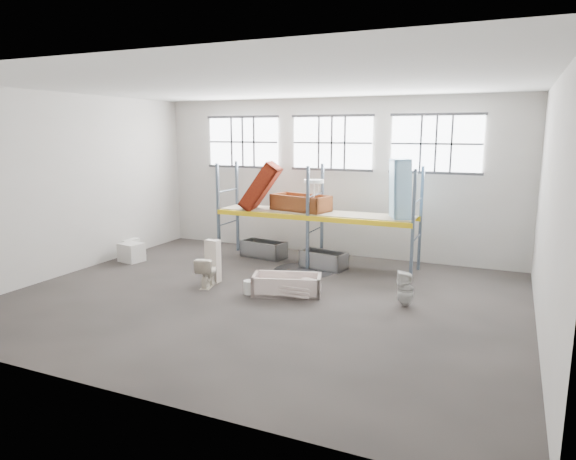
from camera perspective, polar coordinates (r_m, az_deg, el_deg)
The scene contains 34 objects.
floor at distance 12.45m, azimuth -2.82°, elevation -7.78°, with size 12.00×10.00×0.10m, color #4A423F.
ceiling at distance 11.84m, azimuth -3.06°, elevation 16.30°, with size 12.00×10.00×0.10m, color silver.
wall_back at distance 16.51m, azimuth 5.02°, elevation 5.90°, with size 12.00×0.10×5.00m, color #B7B1A9.
wall_front at distance 7.76m, azimuth -19.97°, elevation -0.45°, with size 12.00×0.10×5.00m, color #B6B1AA.
wall_left at distance 15.56m, azimuth -23.33°, elevation 4.74°, with size 0.10×10.00×5.00m, color #A7A39C.
wall_right at distance 10.64m, azimuth 27.59°, elevation 1.90°, with size 0.10×10.00×5.00m, color #AEAAA2.
window_left at distance 17.65m, azimuth -5.06°, elevation 9.80°, with size 2.60×0.04×1.60m, color white.
window_mid at distance 16.35m, azimuth 4.96°, elevation 9.71°, with size 2.60×0.04×1.60m, color white.
window_right at distance 15.60m, azimuth 16.29°, elevation 9.26°, with size 2.60×0.04×1.60m, color white.
rack_upright_la at distance 15.98m, azimuth -7.83°, elevation 2.06°, with size 0.08×0.08×3.00m, color slate.
rack_upright_lb at distance 17.00m, azimuth -5.71°, elevation 2.64°, with size 0.08×0.08×3.00m, color slate.
rack_upright_ma at distance 14.64m, azimuth 2.22°, elevation 1.34°, with size 0.08×0.08×3.00m, color slate.
rack_upright_mb at distance 15.75m, azimuth 3.84°, elevation 2.01°, with size 0.08×0.08×3.00m, color slate.
rack_upright_ra at distance 13.83m, azimuth 13.84°, elevation 0.46°, with size 0.08×0.08×3.00m, color slate.
rack_upright_rb at distance 15.00m, azimuth 14.66°, elevation 1.22°, with size 0.08×0.08×3.00m, color slate.
rack_beam_front at distance 14.64m, azimuth 2.22°, elevation 1.34°, with size 6.00×0.10×0.14m, color yellow.
rack_beam_back at distance 15.75m, azimuth 3.84°, elevation 2.01°, with size 6.00×0.10×0.14m, color yellow.
shelf_deck at distance 15.18m, azimuth 3.06°, elevation 1.98°, with size 5.90×1.10×0.03m, color gray.
wet_patch at distance 14.78m, azimuth 1.89°, elevation -4.51°, with size 1.80×1.80×0.00m, color black.
bathtub_beige at distance 12.58m, azimuth -0.13°, elevation -6.14°, with size 1.67×0.78×0.49m, color beige, non-canonical shape.
cistern_spare at distance 12.36m, azimuth 2.34°, elevation -6.30°, with size 0.37×0.18×0.35m, color #C6ABA4.
sink_in_tub at distance 12.76m, azimuth -0.80°, elevation -6.29°, with size 0.48×0.48×0.17m, color beige.
toilet_beige at distance 13.31m, azimuth -9.06°, elevation -4.64°, with size 0.44×0.78×0.79m, color white.
cistern_tall at distance 13.67m, azimuth -8.41°, elevation -3.45°, with size 0.37×0.24×1.14m, color beige.
toilet_white at distance 12.03m, azimuth 13.05°, elevation -6.42°, with size 0.37×0.38×0.82m, color silver.
steel_tub_left at distance 16.26m, azimuth -2.74°, elevation -2.15°, with size 1.42×0.66×0.52m, color #969A9E, non-canonical shape.
steel_tub_right at distance 15.00m, azimuth 4.00°, elevation -3.34°, with size 1.35×0.63×0.49m, color #AAACB1, non-canonical shape.
rust_tub_flat at distance 15.42m, azimuth 1.43°, elevation 3.04°, with size 1.78×0.83×0.50m, color brown, non-canonical shape.
rust_tub_tilted at distance 15.59m, azimuth -3.08°, elevation 4.87°, with size 1.58×0.74×0.44m, color maroon, non-canonical shape.
sink_on_shelf at distance 14.96m, azimuth 2.91°, elevation 3.85°, with size 0.60×0.46×0.53m, color white.
blue_tub_upright at distance 14.33m, azimuth 12.46°, elevation 4.50°, with size 1.65×0.78×0.47m, color #A1D7F9, non-canonical shape.
bucket at distance 12.68m, azimuth -4.36°, elevation -6.41°, with size 0.28×0.28×0.33m, color silver.
carton_near at distance 16.43m, azimuth -17.15°, elevation -2.40°, with size 0.66×0.57×0.57m, color silver.
carton_far at distance 17.42m, azimuth -17.64°, elevation -1.79°, with size 0.61×0.61×0.51m, color silver.
Camera 1 is at (5.32, -10.52, 3.95)m, focal length 31.70 mm.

